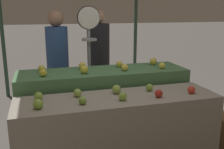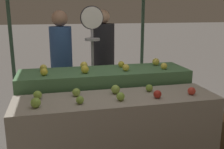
% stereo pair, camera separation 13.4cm
% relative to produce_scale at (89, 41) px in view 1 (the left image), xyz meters
% --- Properties ---
extents(display_counter_front, '(1.96, 0.55, 0.84)m').
position_rel_produce_scale_xyz_m(display_counter_front, '(0.05, -1.17, -0.83)').
color(display_counter_front, gray).
rests_on(display_counter_front, ground_plane).
extents(display_counter_back, '(1.96, 0.55, 0.97)m').
position_rel_produce_scale_xyz_m(display_counter_back, '(0.05, -0.57, -0.77)').
color(display_counter_back, '#4C7A4C').
rests_on(display_counter_back, ground_plane).
extents(apple_front_0, '(0.09, 0.09, 0.09)m').
position_rel_produce_scale_xyz_m(apple_front_0, '(-0.70, -1.27, -0.37)').
color(apple_front_0, '#84AD3D').
rests_on(apple_front_0, display_counter_front).
extents(apple_front_1, '(0.07, 0.07, 0.07)m').
position_rel_produce_scale_xyz_m(apple_front_1, '(-0.32, -1.27, -0.38)').
color(apple_front_1, '#7AA338').
rests_on(apple_front_1, display_counter_front).
extents(apple_front_2, '(0.08, 0.08, 0.08)m').
position_rel_produce_scale_xyz_m(apple_front_2, '(0.05, -1.27, -0.37)').
color(apple_front_2, '#84AD3D').
rests_on(apple_front_2, display_counter_front).
extents(apple_front_3, '(0.08, 0.08, 0.08)m').
position_rel_produce_scale_xyz_m(apple_front_3, '(0.41, -1.28, -0.37)').
color(apple_front_3, '#AD281E').
rests_on(apple_front_3, display_counter_front).
extents(apple_front_4, '(0.08, 0.08, 0.08)m').
position_rel_produce_scale_xyz_m(apple_front_4, '(0.78, -1.27, -0.37)').
color(apple_front_4, red).
rests_on(apple_front_4, display_counter_front).
extents(apple_front_5, '(0.08, 0.08, 0.08)m').
position_rel_produce_scale_xyz_m(apple_front_5, '(-0.69, -1.05, -0.37)').
color(apple_front_5, '#84AD3D').
rests_on(apple_front_5, display_counter_front).
extents(apple_front_6, '(0.08, 0.08, 0.08)m').
position_rel_produce_scale_xyz_m(apple_front_6, '(-0.33, -1.05, -0.37)').
color(apple_front_6, '#8EB247').
rests_on(apple_front_6, display_counter_front).
extents(apple_front_7, '(0.09, 0.09, 0.09)m').
position_rel_produce_scale_xyz_m(apple_front_7, '(0.06, -1.06, -0.37)').
color(apple_front_7, '#8EB247').
rests_on(apple_front_7, display_counter_front).
extents(apple_front_8, '(0.07, 0.07, 0.07)m').
position_rel_produce_scale_xyz_m(apple_front_8, '(0.41, -1.07, -0.38)').
color(apple_front_8, '#7AA338').
rests_on(apple_front_8, display_counter_front).
extents(apple_back_0, '(0.08, 0.08, 0.08)m').
position_rel_produce_scale_xyz_m(apple_back_0, '(-0.63, -0.68, -0.24)').
color(apple_back_0, gold).
rests_on(apple_back_0, display_counter_back).
extents(apple_back_1, '(0.09, 0.09, 0.09)m').
position_rel_produce_scale_xyz_m(apple_back_1, '(-0.19, -0.67, -0.24)').
color(apple_back_1, gold).
rests_on(apple_back_1, display_counter_back).
extents(apple_back_2, '(0.08, 0.08, 0.08)m').
position_rel_produce_scale_xyz_m(apple_back_2, '(0.28, -0.67, -0.24)').
color(apple_back_2, yellow).
rests_on(apple_back_2, display_counter_back).
extents(apple_back_3, '(0.08, 0.08, 0.08)m').
position_rel_produce_scale_xyz_m(apple_back_3, '(0.74, -0.68, -0.24)').
color(apple_back_3, yellow).
rests_on(apple_back_3, display_counter_back).
extents(apple_back_4, '(0.08, 0.08, 0.08)m').
position_rel_produce_scale_xyz_m(apple_back_4, '(-0.64, -0.47, -0.24)').
color(apple_back_4, gold).
rests_on(apple_back_4, display_counter_back).
extents(apple_back_5, '(0.09, 0.09, 0.09)m').
position_rel_produce_scale_xyz_m(apple_back_5, '(-0.18, -0.45, -0.24)').
color(apple_back_5, yellow).
rests_on(apple_back_5, display_counter_back).
extents(apple_back_6, '(0.08, 0.08, 0.08)m').
position_rel_produce_scale_xyz_m(apple_back_6, '(0.28, -0.46, -0.24)').
color(apple_back_6, gold).
rests_on(apple_back_6, display_counter_back).
extents(apple_back_7, '(0.09, 0.09, 0.09)m').
position_rel_produce_scale_xyz_m(apple_back_7, '(0.73, -0.45, -0.24)').
color(apple_back_7, gold).
rests_on(apple_back_7, display_counter_back).
extents(produce_scale, '(0.31, 0.20, 1.71)m').
position_rel_produce_scale_xyz_m(produce_scale, '(0.00, 0.00, 0.00)').
color(produce_scale, '#99999E').
rests_on(produce_scale, ground_plane).
extents(person_vendor_at_scale, '(0.39, 0.39, 1.65)m').
position_rel_produce_scale_xyz_m(person_vendor_at_scale, '(-0.41, 0.20, -0.29)').
color(person_vendor_at_scale, '#2D2D38').
rests_on(person_vendor_at_scale, ground_plane).
extents(person_customer_left, '(0.45, 0.45, 1.66)m').
position_rel_produce_scale_xyz_m(person_customer_left, '(0.29, 0.71, -0.30)').
color(person_customer_left, '#2D2D38').
rests_on(person_customer_left, ground_plane).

